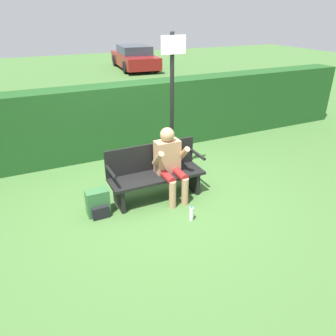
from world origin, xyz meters
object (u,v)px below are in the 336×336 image
at_px(backpack, 98,203).
at_px(parked_car, 135,58).
at_px(person_seated, 170,161).
at_px(signpost, 172,98).
at_px(park_bench, 155,173).
at_px(water_bottle, 191,214).

height_order(backpack, parked_car, parked_car).
xyz_separation_m(person_seated, signpost, (0.37, 0.68, 0.81)).
distance_m(park_bench, water_bottle, 0.95).
bearing_deg(backpack, water_bottle, -31.67).
bearing_deg(water_bottle, parked_car, 73.14).
relative_size(backpack, signpost, 0.16).
bearing_deg(backpack, person_seated, 1.19).
height_order(water_bottle, parked_car, parked_car).
bearing_deg(parked_car, signpost, 168.64).
distance_m(water_bottle, signpost, 2.01).
xyz_separation_m(person_seated, parked_car, (4.01, 12.53, -0.09)).
height_order(backpack, signpost, signpost).
relative_size(park_bench, signpost, 0.62).
height_order(park_bench, water_bottle, park_bench).
distance_m(park_bench, parked_car, 13.12).
relative_size(water_bottle, parked_car, 0.06).
distance_m(signpost, parked_car, 12.43).
distance_m(person_seated, backpack, 1.29).
xyz_separation_m(signpost, parked_car, (3.64, 11.85, -0.89)).
bearing_deg(backpack, park_bench, 7.91).
distance_m(park_bench, person_seated, 0.32).
height_order(person_seated, water_bottle, person_seated).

